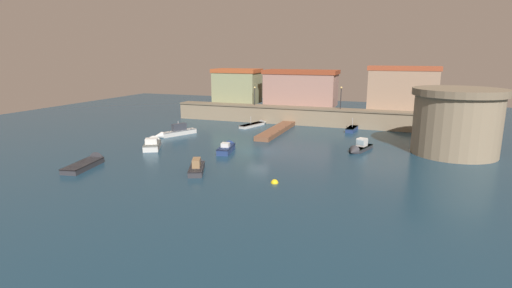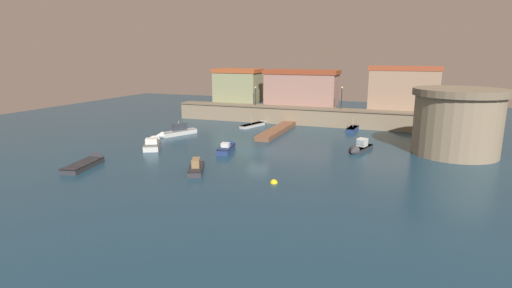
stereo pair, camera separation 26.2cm
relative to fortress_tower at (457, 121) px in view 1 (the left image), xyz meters
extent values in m
plane|color=#19384C|center=(-22.41, -6.85, -3.96)|extent=(116.52, 116.52, 0.00)
cube|color=gray|center=(-22.41, 13.96, -2.61)|extent=(44.68, 2.76, 2.69)
cube|color=#73644F|center=(-22.41, 13.96, -1.15)|extent=(44.68, 3.06, 0.24)
cube|color=gray|center=(-35.60, 17.95, 1.54)|extent=(8.16, 5.23, 5.62)
cube|color=#AD4F28|center=(-35.60, 17.95, 4.70)|extent=(8.49, 5.44, 0.70)
cube|color=#A37A6E|center=(-23.36, 18.11, 1.52)|extent=(12.41, 5.54, 5.58)
cube|color=brown|center=(-23.36, 18.11, 4.66)|extent=(12.91, 5.76, 0.70)
cube|color=tan|center=(-6.34, 16.89, 1.95)|extent=(10.66, 3.10, 6.44)
cube|color=#A84B2D|center=(-6.34, 16.89, 5.52)|extent=(11.09, 3.23, 0.70)
cylinder|color=gray|center=(0.00, 0.00, -0.46)|extent=(9.62, 9.62, 7.00)
cylinder|color=#776852|center=(0.00, 0.00, 3.44)|extent=(10.39, 10.39, 0.80)
cube|color=brown|center=(-23.87, 5.49, -3.63)|extent=(2.13, 14.17, 0.65)
cylinder|color=#533625|center=(-22.91, 10.80, -3.61)|extent=(0.20, 0.20, 0.70)
cylinder|color=#533625|center=(-22.91, 7.26, -3.61)|extent=(0.20, 0.20, 0.70)
cylinder|color=#533625|center=(-22.91, 3.72, -3.61)|extent=(0.20, 0.20, 0.70)
cylinder|color=#533625|center=(-22.91, 0.18, -3.61)|extent=(0.20, 0.20, 0.70)
cylinder|color=black|center=(-30.57, 13.96, 0.43)|extent=(0.12, 0.12, 2.92)
sphere|color=#F9D172|center=(-30.57, 13.96, 2.04)|extent=(0.32, 0.32, 0.32)
cylinder|color=black|center=(-15.62, 13.96, 0.63)|extent=(0.12, 0.12, 3.31)
sphere|color=#F9D172|center=(-15.62, 13.96, 2.43)|extent=(0.32, 0.32, 0.32)
cube|color=silver|center=(-35.48, -10.09, -3.59)|extent=(3.62, 4.63, 0.74)
cone|color=silver|center=(-36.75, -7.72, -3.59)|extent=(2.08, 1.87, 1.72)
cube|color=gray|center=(-35.48, -10.09, -3.26)|extent=(3.70, 4.72, 0.08)
cube|color=silver|center=(-35.20, -10.61, -2.87)|extent=(1.79, 1.65, 0.69)
cube|color=#99B7C6|center=(-35.46, -10.13, -2.84)|extent=(1.17, 0.67, 0.41)
cube|color=navy|center=(-13.23, 10.68, -3.64)|extent=(1.52, 4.10, 0.63)
cone|color=navy|center=(-12.99, 13.18, -3.64)|extent=(1.19, 1.22, 1.09)
cube|color=black|center=(-13.23, 10.68, -3.37)|extent=(1.55, 4.19, 0.08)
cylinder|color=#B2B2B7|center=(-13.22, 10.80, -2.62)|extent=(0.08, 0.08, 1.41)
cube|color=silver|center=(-36.84, -1.39, -3.62)|extent=(3.42, 5.58, 0.68)
cone|color=silver|center=(-38.32, -4.52, -3.62)|extent=(1.55, 1.72, 1.06)
cube|color=#545F68|center=(-36.84, -1.39, -3.32)|extent=(3.49, 5.69, 0.08)
cube|color=#333842|center=(-36.79, -1.29, -2.76)|extent=(1.57, 2.33, 1.03)
cylinder|color=#B2B2B7|center=(-36.85, -1.42, -2.56)|extent=(0.08, 0.08, 1.44)
cube|color=#333338|center=(-10.55, -1.79, -3.72)|extent=(2.57, 4.18, 0.48)
cone|color=#333338|center=(-11.29, -4.14, -3.72)|extent=(1.66, 1.47, 1.39)
cube|color=black|center=(-10.55, -1.79, -3.52)|extent=(2.62, 4.27, 0.08)
cube|color=silver|center=(-10.50, -1.63, -2.99)|extent=(1.37, 1.44, 0.98)
cube|color=#99B7C6|center=(-10.68, -2.19, -2.94)|extent=(0.93, 0.34, 0.59)
cube|color=#333338|center=(-37.00, -20.28, -3.67)|extent=(2.71, 5.46, 0.58)
cone|color=#333338|center=(-37.61, -17.08, -3.67)|extent=(1.91, 1.69, 1.68)
cube|color=black|center=(-37.00, -20.28, -3.42)|extent=(2.77, 5.57, 0.08)
cube|color=silver|center=(-29.17, 8.88, -3.71)|extent=(2.72, 5.48, 0.49)
cone|color=silver|center=(-28.20, 12.07, -3.71)|extent=(1.51, 1.67, 1.15)
cube|color=#7A6656|center=(-29.17, 8.88, -3.51)|extent=(2.77, 5.59, 0.08)
cylinder|color=#B2B2B7|center=(-29.26, 8.58, -2.85)|extent=(0.08, 0.08, 1.23)
cube|color=navy|center=(-25.90, -8.61, -3.60)|extent=(2.13, 4.27, 0.72)
cone|color=navy|center=(-26.37, -6.09, -3.60)|extent=(1.52, 1.37, 1.33)
cube|color=black|center=(-25.90, -8.61, -3.28)|extent=(2.17, 4.36, 0.08)
cube|color=silver|center=(-25.85, -8.89, -2.99)|extent=(1.11, 1.10, 0.50)
cube|color=#99B7C6|center=(-25.94, -8.43, -2.96)|extent=(0.86, 0.22, 0.30)
cube|color=#333338|center=(-25.16, -17.42, -3.65)|extent=(2.86, 4.30, 0.62)
cone|color=#333338|center=(-26.18, -15.06, -3.65)|extent=(1.63, 1.56, 1.28)
cube|color=black|center=(-25.16, -17.42, -3.38)|extent=(2.91, 4.38, 0.08)
cube|color=olive|center=(-25.15, -17.45, -2.94)|extent=(1.35, 1.80, 0.80)
sphere|color=yellow|center=(-16.71, -18.01, -3.96)|extent=(0.71, 0.71, 0.71)
camera|label=1|loc=(-6.10, -51.80, 7.72)|focal=28.08mm
camera|label=2|loc=(-5.85, -51.71, 7.72)|focal=28.08mm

